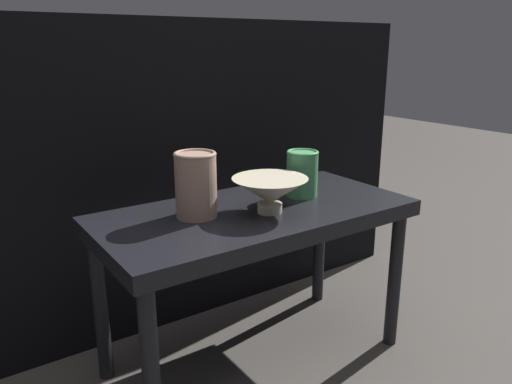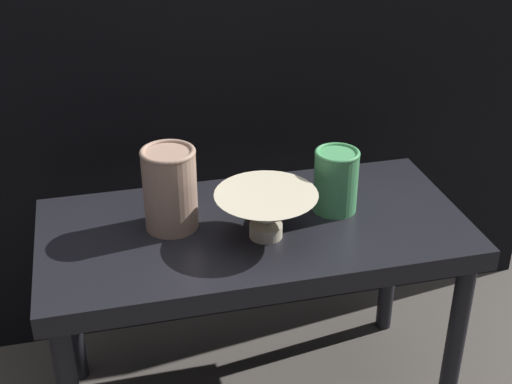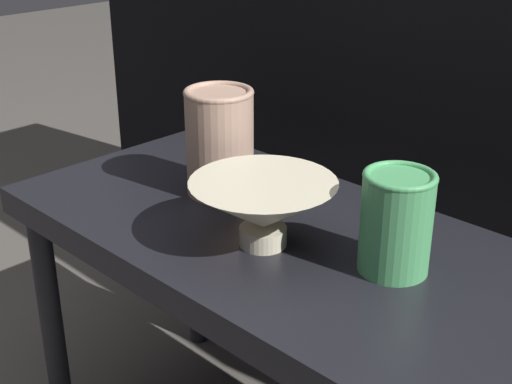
{
  "view_description": "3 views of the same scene",
  "coord_description": "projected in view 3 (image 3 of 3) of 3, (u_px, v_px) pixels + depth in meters",
  "views": [
    {
      "loc": [
        -0.67,
        -0.97,
        0.82
      ],
      "look_at": [
        -0.01,
        -0.02,
        0.48
      ],
      "focal_mm": 35.0,
      "sensor_mm": 36.0,
      "label": 1
    },
    {
      "loc": [
        -0.27,
        -1.1,
        1.11
      ],
      "look_at": [
        -0.0,
        -0.02,
        0.51
      ],
      "focal_mm": 50.0,
      "sensor_mm": 36.0,
      "label": 2
    },
    {
      "loc": [
        0.56,
        -0.62,
        0.86
      ],
      "look_at": [
        -0.03,
        -0.02,
        0.48
      ],
      "focal_mm": 50.0,
      "sensor_mm": 36.0,
      "label": 3
    }
  ],
  "objects": [
    {
      "name": "table",
      "position": [
        281.0,
        264.0,
        0.95
      ],
      "size": [
        0.79,
        0.38,
        0.43
      ],
      "color": "black",
      "rests_on": "ground_plane"
    },
    {
      "name": "couch_backdrop",
      "position": [
        486.0,
        124.0,
        1.28
      ],
      "size": [
        1.57,
        0.5,
        0.89
      ],
      "color": "black",
      "rests_on": "ground_plane"
    },
    {
      "name": "bowl",
      "position": [
        263.0,
        206.0,
        0.87
      ],
      "size": [
        0.18,
        0.18,
        0.09
      ],
      "color": "beige",
      "rests_on": "table"
    },
    {
      "name": "vase_textured_left",
      "position": [
        220.0,
        140.0,
        1.01
      ],
      "size": [
        0.1,
        0.1,
        0.15
      ],
      "color": "tan",
      "rests_on": "table"
    },
    {
      "name": "vase_colorful_right",
      "position": [
        396.0,
        221.0,
        0.81
      ],
      "size": [
        0.08,
        0.08,
        0.12
      ],
      "color": "#47995B",
      "rests_on": "table"
    }
  ]
}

